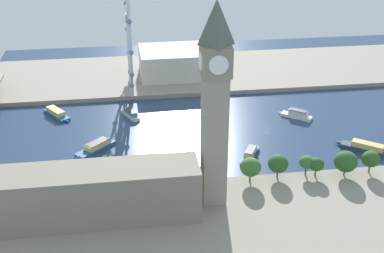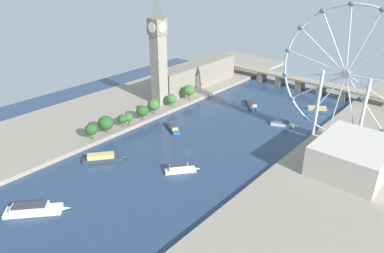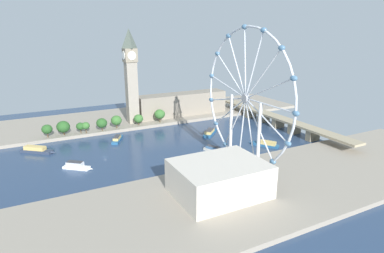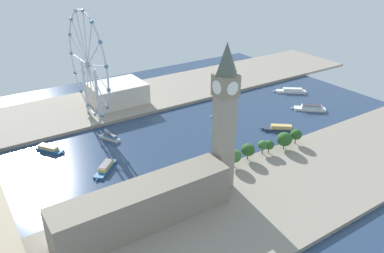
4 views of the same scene
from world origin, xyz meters
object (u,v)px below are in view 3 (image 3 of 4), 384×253
Objects in this scene: tour_boat_7 at (265,144)px; river_bridge at (278,120)px; tour_boat_1 at (210,132)px; tour_boat_2 at (117,139)px; tour_boat_0 at (37,150)px; tour_boat_4 at (214,150)px; tour_boat_5 at (76,166)px; parliament_block at (182,104)px; clock_tower at (131,75)px; ferris_wheel at (246,100)px; riverside_hall at (219,178)px.

river_bridge is at bearing -85.46° from tour_boat_7.
tour_boat_7 is (51.20, 26.22, 0.03)m from tour_boat_1.
tour_boat_0 is at bearing 117.02° from tour_boat_2.
tour_boat_7 is at bearing -107.53° from tour_boat_1.
tour_boat_4 is 1.05× the size of tour_boat_5.
parliament_block is at bearing 42.34° from tour_boat_1.
tour_boat_0 is 154.13m from tour_boat_1.
tour_boat_5 reaches higher than tour_boat_0.
parliament_block is at bearing -23.60° from tour_boat_7.
tour_boat_1 reaches higher than tour_boat_7.
clock_tower is 154.55m from ferris_wheel.
tour_boat_5 reaches higher than tour_boat_1.
riverside_hall is at bearing -18.86° from parliament_block.
riverside_hall reaches higher than tour_boat_1.
clock_tower is 3.83× the size of tour_boat_7.
tour_boat_2 is (43.02, -28.70, -50.98)m from clock_tower.
riverside_hall is (174.88, -1.59, -40.00)m from clock_tower.
tour_boat_4 reaches higher than tour_boat_1.
tour_boat_2 is at bearing 86.81° from tour_boat_5.
riverside_hall is 164.60m from river_bridge.
tour_boat_7 is at bearing -94.84° from tour_boat_2.
tour_boat_5 is at bearing 166.33° from tour_boat_2.
ferris_wheel is 79.66m from tour_boat_7.
tour_boat_0 is 1.28× the size of tour_boat_4.
river_bridge is at bearing 42.53° from tour_boat_5.
tour_boat_1 is 48.41m from tour_boat_4.
tour_boat_1 is at bearing 50.37° from tour_boat_5.
riverside_hall is at bearing -11.48° from tour_boat_5.
tour_boat_2 is 0.99× the size of tour_boat_7.
tour_boat_1 is at bearing -99.86° from river_bridge.
clock_tower is 151.06m from tour_boat_7.
tour_boat_5 is 0.82× the size of tour_boat_7.
riverside_hall is (23.84, -34.33, -39.83)m from ferris_wheel.
parliament_block reaches higher than tour_boat_5.
tour_boat_0 is (-35.65, -226.67, -5.92)m from river_bridge.
tour_boat_7 is (73.95, 178.66, -0.28)m from tour_boat_0.
river_bridge is 7.50× the size of tour_boat_7.
ferris_wheel is at bearing -53.07° from river_bridge.
river_bridge is 7.57× the size of tour_boat_2.
tour_boat_0 is at bearing -142.09° from tour_boat_4.
clock_tower is at bearing 90.45° from tour_boat_5.
tour_boat_0 is (41.63, -95.80, -50.65)m from clock_tower.
tour_boat_2 is (49.50, -89.08, -13.52)m from parliament_block.
ferris_wheel is at bearing 8.74° from tour_boat_5.
tour_boat_0 is (-133.25, -94.21, -10.65)m from riverside_hall.
parliament_block is 4.24× the size of tour_boat_1.
ferris_wheel is 130.59m from river_bridge.
ferris_wheel is 3.58× the size of tour_boat_0.
parliament_block is 4.90× the size of tour_boat_4.
tour_boat_0 reaches higher than tour_boat_7.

